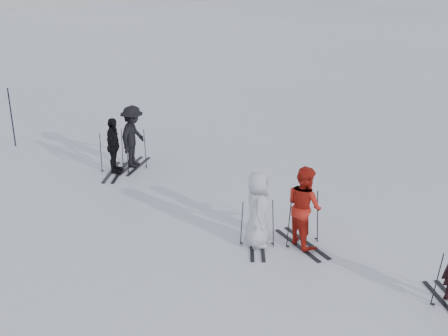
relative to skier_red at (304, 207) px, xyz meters
name	(u,v)px	position (x,y,z in m)	size (l,w,h in m)	color
ground	(239,219)	(-0.83, 1.70, -0.93)	(120.00, 120.00, 0.00)	silver
skier_red	(304,207)	(0.00, 0.00, 0.00)	(0.90, 0.70, 1.85)	#B51F14
skier_grey	(258,210)	(-0.96, 0.35, -0.05)	(0.85, 0.55, 1.75)	silver
skier_uphill_left	(113,147)	(-3.06, 5.92, -0.10)	(0.97, 0.41, 1.66)	black
skier_uphill_far	(133,137)	(-2.40, 6.23, 0.02)	(1.22, 0.70, 1.89)	black
skis_red	(303,219)	(0.00, 0.00, -0.29)	(0.92, 1.73, 1.26)	black
skis_grey	(257,222)	(-0.96, 0.35, -0.36)	(0.82, 1.56, 1.14)	black
skis_uphill_left	(114,152)	(-3.06, 5.92, -0.28)	(0.94, 1.77, 1.29)	black
skis_uphill_far	(134,147)	(-2.40, 6.23, -0.31)	(0.90, 1.70, 1.24)	black
piste_marker	(12,117)	(-5.72, 9.66, 0.07)	(0.04, 0.04, 2.00)	black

